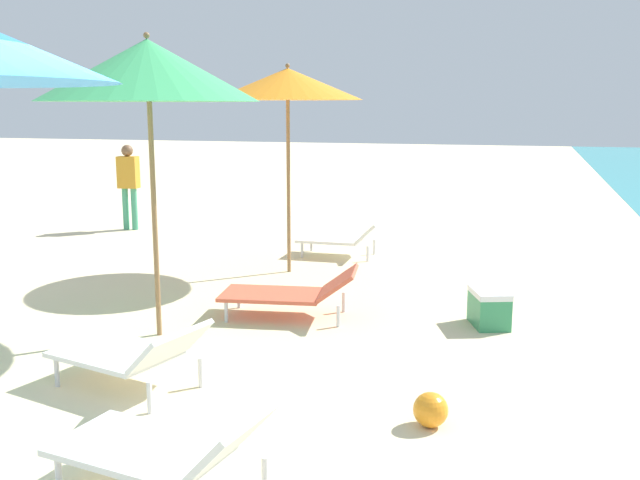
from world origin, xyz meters
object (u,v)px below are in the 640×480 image
(lounger_second_inland, at_px, (131,352))
(cooler_box, at_px, (489,308))
(umbrella_second, at_px, (148,71))
(lounger_farthest_shoreside, at_px, (341,238))
(lounger_nearest_shoreside, at_px, (166,448))
(person_walking_mid, at_px, (129,179))
(umbrella_farthest, at_px, (288,84))
(lounger_second_shoreside, at_px, (291,292))
(beach_ball, at_px, (431,410))

(lounger_second_inland, bearing_deg, cooler_box, -122.71)
(umbrella_second, relative_size, lounger_farthest_shoreside, 2.35)
(lounger_second_inland, height_order, cooler_box, lounger_second_inland)
(lounger_nearest_shoreside, bearing_deg, cooler_box, -102.46)
(umbrella_second, height_order, cooler_box, umbrella_second)
(lounger_second_inland, distance_m, lounger_farthest_shoreside, 5.44)
(lounger_nearest_shoreside, distance_m, lounger_farthest_shoreside, 6.91)
(lounger_second_inland, relative_size, cooler_box, 2.32)
(lounger_nearest_shoreside, height_order, lounger_farthest_shoreside, lounger_nearest_shoreside)
(lounger_nearest_shoreside, relative_size, person_walking_mid, 0.88)
(umbrella_second, distance_m, lounger_farthest_shoreside, 4.80)
(cooler_box, bearing_deg, umbrella_farthest, 148.06)
(umbrella_second, distance_m, lounger_second_shoreside, 2.69)
(lounger_farthest_shoreside, relative_size, cooler_box, 2.11)
(umbrella_second, height_order, beach_ball, umbrella_second)
(lounger_nearest_shoreside, height_order, cooler_box, lounger_nearest_shoreside)
(beach_ball, bearing_deg, lounger_second_shoreside, 128.79)
(umbrella_second, relative_size, beach_ball, 11.61)
(lounger_second_shoreside, relative_size, beach_ball, 6.09)
(person_walking_mid, xyz_separation_m, cooler_box, (6.68, -4.12, -0.74))
(umbrella_farthest, bearing_deg, umbrella_second, -96.81)
(umbrella_second, relative_size, umbrella_farthest, 1.04)
(lounger_nearest_shoreside, relative_size, cooler_box, 2.32)
(lounger_nearest_shoreside, distance_m, cooler_box, 4.25)
(cooler_box, bearing_deg, lounger_second_inland, -136.72)
(umbrella_second, xyz_separation_m, umbrella_farthest, (0.35, 2.96, -0.04))
(umbrella_second, xyz_separation_m, lounger_second_inland, (0.47, -1.27, -2.26))
(umbrella_second, relative_size, person_walking_mid, 1.88)
(umbrella_second, xyz_separation_m, beach_ball, (2.87, -1.30, -2.44))
(umbrella_farthest, bearing_deg, lounger_second_inland, -88.49)
(cooler_box, bearing_deg, beach_ball, -95.85)
(cooler_box, bearing_deg, lounger_nearest_shoreside, -111.71)
(lounger_farthest_shoreside, bearing_deg, umbrella_second, 78.18)
(person_walking_mid, height_order, beach_ball, person_walking_mid)
(cooler_box, bearing_deg, person_walking_mid, 148.33)
(lounger_second_shoreside, xyz_separation_m, lounger_farthest_shoreside, (-0.29, 3.22, 0.00))
(lounger_second_shoreside, bearing_deg, beach_ball, 120.19)
(lounger_second_shoreside, distance_m, umbrella_farthest, 3.10)
(lounger_farthest_shoreside, bearing_deg, beach_ball, 109.76)
(umbrella_farthest, bearing_deg, beach_ball, -59.47)
(lounger_farthest_shoreside, bearing_deg, person_walking_mid, -16.64)
(lounger_second_shoreside, relative_size, person_walking_mid, 0.98)
(lounger_nearest_shoreside, bearing_deg, umbrella_second, -50.88)
(lounger_nearest_shoreside, relative_size, umbrella_farthest, 0.49)
(lounger_second_inland, height_order, lounger_farthest_shoreside, lounger_second_inland)
(umbrella_farthest, distance_m, lounger_farthest_shoreside, 2.57)
(lounger_second_shoreside, xyz_separation_m, person_walking_mid, (-4.62, 4.41, 0.65))
(person_walking_mid, relative_size, beach_ball, 6.19)
(umbrella_second, bearing_deg, umbrella_farthest, 83.19)
(lounger_farthest_shoreside, bearing_deg, lounger_second_inland, 85.50)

